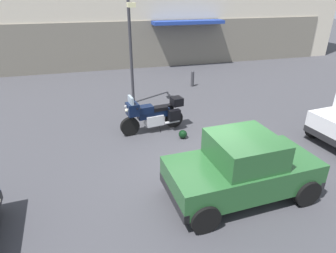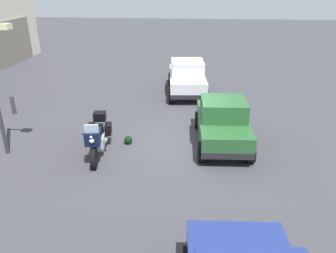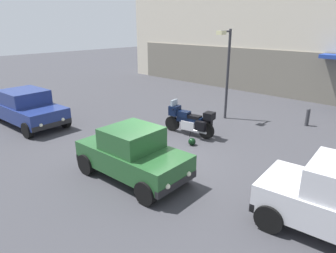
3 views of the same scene
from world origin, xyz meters
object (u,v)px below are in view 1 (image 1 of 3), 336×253
car_compact_side (242,168)px  streetlamp_curbside (131,43)px  helmet (183,134)px  motorcycle (154,114)px  bollard_curbside (192,78)px

car_compact_side → streetlamp_curbside: size_ratio=0.86×
helmet → motorcycle: bearing=134.2°
motorcycle → streetlamp_curbside: 3.39m
bollard_curbside → motorcycle: bearing=-124.3°
bollard_curbside → car_compact_side: bearing=-102.8°
car_compact_side → streetlamp_curbside: bearing=98.5°
helmet → streetlamp_curbside: streetlamp_curbside is taller
car_compact_side → helmet: bearing=93.4°
car_compact_side → bollard_curbside: bearing=74.3°
car_compact_side → bollard_curbside: size_ratio=4.39×
car_compact_side → motorcycle: bearing=103.1°
motorcycle → helmet: 1.23m
motorcycle → car_compact_side: 4.12m
helmet → car_compact_side: (0.35, -3.15, 0.63)m
helmet → car_compact_side: bearing=-83.7°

